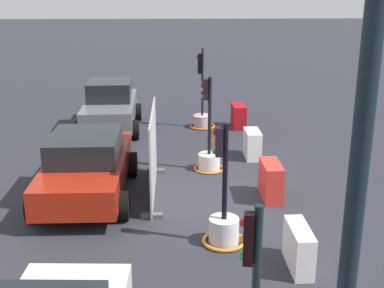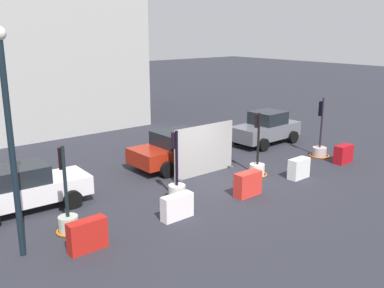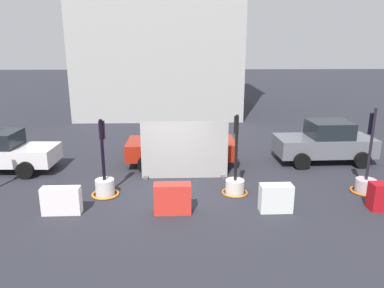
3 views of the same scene
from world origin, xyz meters
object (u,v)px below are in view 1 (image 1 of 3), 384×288
(traffic_light_3, at_px, (202,117))
(street_lamp_post, at_px, (357,190))
(traffic_light_2, at_px, (209,156))
(construction_barrier_2, at_px, (271,181))
(construction_barrier_3, at_px, (252,144))
(construction_barrier_4, at_px, (239,116))
(construction_barrier_1, at_px, (299,248))
(car_grey_saloon, at_px, (110,107))
(car_red_compact, at_px, (87,166))
(traffic_light_1, at_px, (224,224))

(traffic_light_3, relative_size, street_lamp_post, 0.47)
(traffic_light_2, distance_m, traffic_light_3, 4.43)
(construction_barrier_2, relative_size, construction_barrier_3, 1.13)
(construction_barrier_4, bearing_deg, street_lamp_post, 176.68)
(construction_barrier_4, xyz_separation_m, street_lamp_post, (-14.41, 0.84, 3.17))
(traffic_light_2, xyz_separation_m, construction_barrier_1, (-5.32, -1.35, -0.01))
(construction_barrier_1, xyz_separation_m, construction_barrier_4, (9.69, -0.02, 0.01))
(traffic_light_3, height_order, street_lamp_post, street_lamp_post)
(car_grey_saloon, xyz_separation_m, car_red_compact, (-6.07, -0.13, -0.03))
(construction_barrier_3, bearing_deg, street_lamp_post, 175.57)
(traffic_light_2, relative_size, car_red_compact, 0.61)
(traffic_light_1, distance_m, construction_barrier_1, 1.66)
(traffic_light_1, height_order, construction_barrier_4, traffic_light_1)
(construction_barrier_1, xyz_separation_m, street_lamp_post, (-4.72, 0.82, 3.17))
(construction_barrier_1, distance_m, car_red_compact, 5.73)
(traffic_light_1, relative_size, traffic_light_2, 0.96)
(traffic_light_3, xyz_separation_m, construction_barrier_2, (-6.49, -1.37, 0.06))
(construction_barrier_4, bearing_deg, traffic_light_1, 171.21)
(car_grey_saloon, xyz_separation_m, street_lamp_post, (-14.32, -3.82, 2.75))
(construction_barrier_2, bearing_deg, car_grey_saloon, 36.52)
(traffic_light_3, bearing_deg, construction_barrier_1, -172.31)
(construction_barrier_4, distance_m, car_red_compact, 7.65)
(construction_barrier_4, bearing_deg, car_grey_saloon, 91.15)
(traffic_light_2, relative_size, street_lamp_post, 0.44)
(construction_barrier_1, height_order, street_lamp_post, street_lamp_post)
(traffic_light_1, height_order, car_red_compact, traffic_light_1)
(construction_barrier_1, xyz_separation_m, construction_barrier_3, (6.34, -0.04, 0.01))
(construction_barrier_2, height_order, car_red_compact, car_red_compact)
(traffic_light_3, distance_m, construction_barrier_1, 9.84)
(traffic_light_1, bearing_deg, car_red_compact, 51.52)
(traffic_light_2, relative_size, construction_barrier_2, 2.44)
(traffic_light_3, bearing_deg, traffic_light_1, 179.95)
(traffic_light_3, relative_size, car_red_compact, 0.65)
(car_grey_saloon, bearing_deg, car_red_compact, -178.77)
(traffic_light_1, height_order, construction_barrier_2, traffic_light_1)
(construction_barrier_3, height_order, construction_barrier_4, construction_barrier_3)
(car_red_compact, bearing_deg, construction_barrier_2, -93.32)
(construction_barrier_4, xyz_separation_m, car_red_compact, (-6.16, 4.52, 0.39))
(car_red_compact, bearing_deg, street_lamp_post, -155.92)
(car_red_compact, bearing_deg, traffic_light_1, -128.48)
(traffic_light_3, xyz_separation_m, construction_barrier_4, (-0.06, -1.34, 0.02))
(traffic_light_3, distance_m, construction_barrier_2, 6.63)
(construction_barrier_3, relative_size, construction_barrier_4, 0.99)
(traffic_light_2, xyz_separation_m, car_red_compact, (-1.79, 3.15, 0.39))
(car_grey_saloon, relative_size, street_lamp_post, 0.66)
(traffic_light_2, bearing_deg, traffic_light_3, -0.41)
(traffic_light_2, distance_m, street_lamp_post, 10.54)
(construction_barrier_1, bearing_deg, street_lamp_post, 170.18)
(car_grey_saloon, bearing_deg, construction_barrier_1, -154.22)
(traffic_light_2, height_order, street_lamp_post, street_lamp_post)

